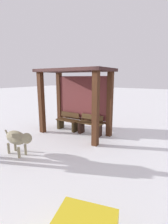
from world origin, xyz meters
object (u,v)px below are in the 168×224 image
at_px(bench_left_inside, 68,122).
at_px(dog, 18,138).
at_px(bus_shelter, 77,89).
at_px(bench_center_inside, 90,126).

relative_size(bench_left_inside, dog, 0.86).
distance_m(bus_shelter, bench_left_inside, 1.53).
xyz_separation_m(bus_shelter, bench_center_inside, (0.55, 0.10, -1.41)).
bearing_deg(bus_shelter, bench_left_inside, 169.33).
bearing_deg(bench_left_inside, bus_shelter, -10.67).
bearing_deg(bench_left_inside, bench_center_inside, -0.03).
relative_size(bench_left_inside, bench_center_inside, 1.00).
height_order(bus_shelter, bench_left_inside, bus_shelter).
height_order(bus_shelter, dog, bus_shelter).
distance_m(bus_shelter, bench_center_inside, 1.51).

